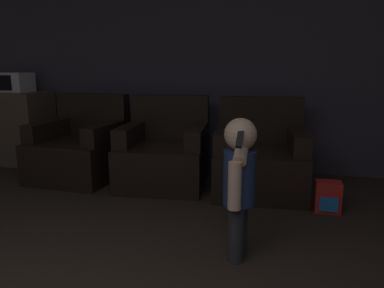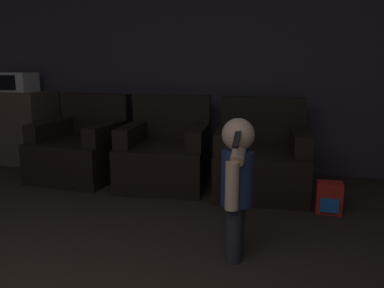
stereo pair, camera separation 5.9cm
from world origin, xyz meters
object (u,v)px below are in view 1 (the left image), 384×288
Objects in this scene: toy_backpack at (328,197)px; microwave at (11,82)px; armchair_middle at (165,154)px; armchair_right at (260,160)px; armchair_left at (81,149)px; person_toddler at (239,178)px.

toy_backpack is 4.05m from microwave.
armchair_middle is 1.02× the size of armchair_right.
person_toddler is at bearing -33.53° from armchair_left.
microwave is at bearing 168.07° from armchair_right.
microwave is (-3.18, 1.87, 0.50)m from person_toddler.
armchair_left is at bearing 174.39° from armchair_middle.
armchair_left is 0.97× the size of armchair_right.
person_toddler is at bearing -96.34° from armchair_right.
toy_backpack is at bearing 151.65° from person_toddler.
person_toddler reaches higher than armchair_right.
person_toddler is (1.98, -1.45, 0.23)m from armchair_left.
armchair_middle is at bearing 175.51° from armchair_right.
armchair_left and armchair_right have the same top height.
armchair_left is 3.48× the size of toy_backpack.
armchair_right is 3.33m from microwave.
armchair_right is at bearing -176.25° from person_toddler.
armchair_right is at bearing -5.60° from armchair_middle.
microwave reaches higher than armchair_middle.
armchair_middle is at bearing -140.60° from person_toddler.
armchair_left and armchair_middle have the same top height.
toy_backpack is at bearing -7.03° from armchair_left.
armchair_right is 0.80m from toy_backpack.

